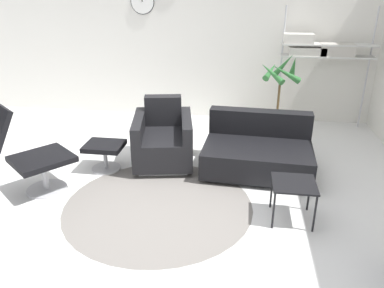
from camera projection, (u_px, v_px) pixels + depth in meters
name	position (u px, v px, depth m)	size (l,w,h in m)	color
ground_plane	(159.00, 196.00, 4.11)	(12.00, 12.00, 0.00)	white
wall_back	(195.00, 34.00, 6.16)	(12.00, 0.09, 2.80)	silver
round_rug	(158.00, 205.00, 3.94)	(1.98, 1.98, 0.01)	slate
lounge_chair	(6.00, 143.00, 3.78)	(1.04, 1.12, 1.15)	#BCBCC1
ottoman	(105.00, 151.00, 4.62)	(0.46, 0.39, 0.35)	#BCBCC1
armchair_red	(163.00, 141.00, 4.80)	(0.87, 1.01, 0.80)	silver
couch_low	(258.00, 152.00, 4.62)	(1.34, 1.02, 0.68)	black
side_table	(294.00, 187.00, 3.57)	(0.41, 0.41, 0.40)	black
potted_plant	(279.00, 95.00, 5.68)	(0.63, 0.60, 1.23)	brown
shelf_unit	(320.00, 49.00, 5.65)	(1.38, 0.28, 1.87)	#BCBCC1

